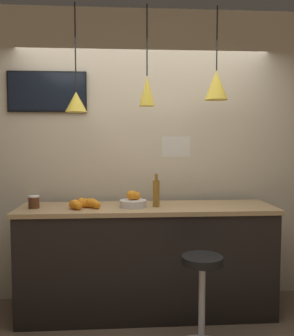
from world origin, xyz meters
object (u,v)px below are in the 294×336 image
(juice_bottle, at_px, (156,193))
(spread_jar, at_px, (34,202))
(fruit_bowl, at_px, (133,201))
(mounted_tv, at_px, (47,92))
(bar_stool, at_px, (202,298))

(juice_bottle, distance_m, spread_jar, 1.09)
(fruit_bowl, height_order, juice_bottle, juice_bottle)
(juice_bottle, xyz_separation_m, mounted_tv, (-1.03, 0.40, 0.95))
(bar_stool, bearing_deg, mounted_tv, 141.22)
(fruit_bowl, distance_m, juice_bottle, 0.22)
(fruit_bowl, bearing_deg, bar_stool, -53.12)
(fruit_bowl, bearing_deg, mounted_tv, 154.11)
(bar_stool, height_order, spread_jar, spread_jar)
(spread_jar, xyz_separation_m, mounted_tv, (0.06, 0.40, 1.02))
(fruit_bowl, xyz_separation_m, juice_bottle, (0.21, -0.00, 0.07))
(mounted_tv, bearing_deg, bar_stool, -38.78)
(fruit_bowl, height_order, spread_jar, fruit_bowl)
(juice_bottle, bearing_deg, bar_stool, -66.51)
(mounted_tv, bearing_deg, juice_bottle, -21.31)
(mounted_tv, bearing_deg, spread_jar, -98.40)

